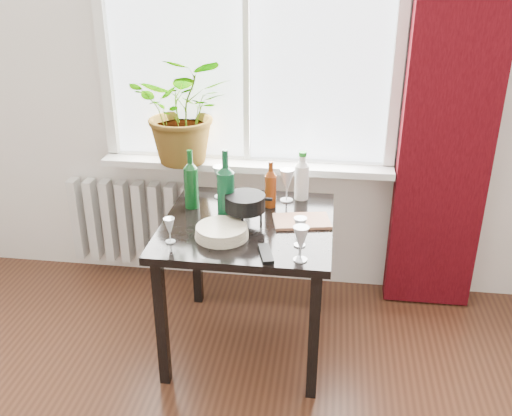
# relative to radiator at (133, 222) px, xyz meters

# --- Properties ---
(window) EXTENTS (1.72, 0.08, 1.62)m
(window) POSITION_rel_radiator_xyz_m (0.75, 0.04, 1.22)
(window) COLOR white
(window) RESTS_ON ground
(windowsill) EXTENTS (1.72, 0.20, 0.04)m
(windowsill) POSITION_rel_radiator_xyz_m (0.75, -0.03, 0.44)
(windowsill) COLOR silver
(windowsill) RESTS_ON ground
(curtain) EXTENTS (0.50, 0.12, 2.56)m
(curtain) POSITION_rel_radiator_xyz_m (1.87, -0.06, 0.92)
(curtain) COLOR #330409
(curtain) RESTS_ON ground
(radiator) EXTENTS (0.80, 0.10, 0.55)m
(radiator) POSITION_rel_radiator_xyz_m (0.00, 0.00, 0.00)
(radiator) COLOR silver
(radiator) RESTS_ON ground
(table) EXTENTS (0.85, 0.85, 0.74)m
(table) POSITION_rel_radiator_xyz_m (0.85, -0.63, 0.27)
(table) COLOR black
(table) RESTS_ON ground
(potted_plant) EXTENTS (0.59, 0.51, 0.63)m
(potted_plant) POSITION_rel_radiator_xyz_m (0.41, -0.08, 0.78)
(potted_plant) COLOR #33691C
(potted_plant) RESTS_ON windowsill
(wine_bottle_left) EXTENTS (0.08, 0.08, 0.32)m
(wine_bottle_left) POSITION_rel_radiator_xyz_m (0.53, -0.48, 0.52)
(wine_bottle_left) COLOR #0B3E16
(wine_bottle_left) RESTS_ON table
(wine_bottle_right) EXTENTS (0.10, 0.10, 0.38)m
(wine_bottle_right) POSITION_rel_radiator_xyz_m (0.74, -0.61, 0.55)
(wine_bottle_right) COLOR #0D4424
(wine_bottle_right) RESTS_ON table
(bottle_amber) EXTENTS (0.08, 0.08, 0.25)m
(bottle_amber) POSITION_rel_radiator_xyz_m (0.94, -0.42, 0.49)
(bottle_amber) COLOR maroon
(bottle_amber) RESTS_ON table
(cleaning_bottle) EXTENTS (0.08, 0.08, 0.27)m
(cleaning_bottle) POSITION_rel_radiator_xyz_m (1.10, -0.29, 0.49)
(cleaning_bottle) COLOR white
(cleaning_bottle) RESTS_ON table
(wineglass_front_right) EXTENTS (0.09, 0.09, 0.17)m
(wineglass_front_right) POSITION_rel_radiator_xyz_m (1.14, -0.98, 0.44)
(wineglass_front_right) COLOR silver
(wineglass_front_right) RESTS_ON table
(wineglass_far_right) EXTENTS (0.06, 0.06, 0.14)m
(wineglass_far_right) POSITION_rel_radiator_xyz_m (1.13, -0.84, 0.43)
(wineglass_far_right) COLOR silver
(wineglass_far_right) RESTS_ON table
(wineglass_back_center) EXTENTS (0.09, 0.09, 0.19)m
(wineglass_back_center) POSITION_rel_radiator_xyz_m (1.02, -0.33, 0.45)
(wineglass_back_center) COLOR silver
(wineglass_back_center) RESTS_ON table
(wineglass_back_left) EXTENTS (0.08, 0.08, 0.18)m
(wineglass_back_left) POSITION_rel_radiator_xyz_m (0.66, -0.34, 0.45)
(wineglass_back_left) COLOR silver
(wineglass_back_left) RESTS_ON table
(wineglass_front_left) EXTENTS (0.05, 0.05, 0.12)m
(wineglass_front_left) POSITION_rel_radiator_xyz_m (0.52, -0.89, 0.42)
(wineglass_front_left) COLOR silver
(wineglass_front_left) RESTS_ON table
(plate_stack) EXTENTS (0.34, 0.34, 0.06)m
(plate_stack) POSITION_rel_radiator_xyz_m (0.75, -0.80, 0.39)
(plate_stack) COLOR beige
(plate_stack) RESTS_ON table
(fondue_pot) EXTENTS (0.24, 0.21, 0.16)m
(fondue_pot) POSITION_rel_radiator_xyz_m (0.84, -0.65, 0.44)
(fondue_pot) COLOR black
(fondue_pot) RESTS_ON table
(tv_remote) EXTENTS (0.09, 0.17, 0.02)m
(tv_remote) POSITION_rel_radiator_xyz_m (0.98, -0.96, 0.37)
(tv_remote) COLOR black
(tv_remote) RESTS_ON table
(cutting_board) EXTENTS (0.31, 0.23, 0.01)m
(cutting_board) POSITION_rel_radiator_xyz_m (1.12, -0.59, 0.37)
(cutting_board) COLOR #A96C4C
(cutting_board) RESTS_ON table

